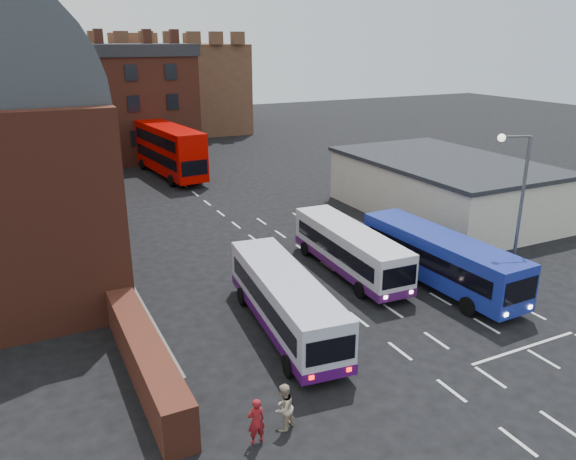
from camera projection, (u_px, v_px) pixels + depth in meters
name	position (u px, v px, depth m)	size (l,w,h in m)	color
ground	(389.00, 343.00, 24.77)	(180.00, 180.00, 0.00)	black
forecourt_wall	(145.00, 358.00, 21.88)	(1.20, 10.00, 1.80)	#602B1E
cream_building	(442.00, 187.00, 42.26)	(10.40, 16.40, 4.25)	beige
brick_terrace	(86.00, 110.00, 59.43)	(22.00, 10.00, 11.00)	brown
castle_keep	(153.00, 88.00, 81.27)	(22.00, 22.00, 12.00)	brown
bus_white_outbound	(285.00, 298.00, 25.32)	(3.38, 10.21, 2.73)	silver
bus_white_inbound	(350.00, 247.00, 31.65)	(2.79, 9.81, 2.65)	silver
bus_blue	(440.00, 256.00, 29.98)	(2.95, 10.55, 2.85)	navy
bus_red_double	(169.00, 150.00, 53.76)	(3.94, 12.37, 4.87)	#C50400
street_lamp	(516.00, 201.00, 27.77)	(1.64, 0.77, 8.45)	#555961
pedestrian_red	(256.00, 421.00, 18.39)	(0.61, 0.40, 1.68)	maroon
pedestrian_beige	(284.00, 407.00, 19.03)	(0.84, 0.65, 1.73)	#BCA98E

